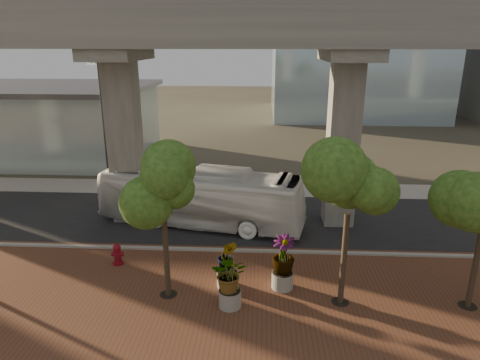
{
  "coord_description": "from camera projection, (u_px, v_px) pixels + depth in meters",
  "views": [
    {
      "loc": [
        1.68,
        -20.96,
        9.94
      ],
      "look_at": [
        0.5,
        0.5,
        2.95
      ],
      "focal_mm": 32.0,
      "sensor_mm": 36.0,
      "label": 1
    }
  ],
  "objects": [
    {
      "name": "streetlamp_east",
      "position": [
        342.0,
        118.0,
        26.7
      ],
      "size": [
        0.46,
        1.33,
        9.2
      ],
      "color": "#2D2E32",
      "rests_on": "ground"
    },
    {
      "name": "streetlamp_west",
      "position": [
        103.0,
        121.0,
        27.02
      ],
      "size": [
        0.44,
        1.28,
        8.83
      ],
      "color": "#313237",
      "rests_on": "ground"
    },
    {
      "name": "planter_front",
      "position": [
        230.0,
        276.0,
        16.35
      ],
      "size": [
        1.98,
        1.98,
        2.18
      ],
      "color": "#A29C92",
      "rests_on": "ground"
    },
    {
      "name": "planter_right",
      "position": [
        283.0,
        257.0,
        17.57
      ],
      "size": [
        2.21,
        2.21,
        2.36
      ],
      "color": "#AAA599",
      "rests_on": "ground"
    },
    {
      "name": "station_pavilion",
      "position": [
        21.0,
        120.0,
        38.3
      ],
      "size": [
        23.0,
        13.0,
        6.3
      ],
      "color": "#AABEC2",
      "rests_on": "ground"
    },
    {
      "name": "brick_plaza",
      "position": [
        213.0,
        329.0,
        15.46
      ],
      "size": [
        70.0,
        13.0,
        0.06
      ],
      "primitive_type": "cube",
      "color": "brown",
      "rests_on": "ground"
    },
    {
      "name": "far_sidewalk",
      "position": [
        238.0,
        189.0,
        30.17
      ],
      "size": [
        90.0,
        3.0,
        0.06
      ],
      "primitive_type": "cube",
      "color": "#9D9992",
      "rests_on": "ground"
    },
    {
      "name": "asphalt_road",
      "position": [
        233.0,
        220.0,
        24.96
      ],
      "size": [
        90.0,
        8.0,
        0.04
      ],
      "primitive_type": "cube",
      "color": "black",
      "rests_on": "ground"
    },
    {
      "name": "planter_left",
      "position": [
        227.0,
        259.0,
        17.68
      ],
      "size": [
        1.96,
        1.96,
        2.15
      ],
      "color": "#ACA59B",
      "rests_on": "ground"
    },
    {
      "name": "transit_bus",
      "position": [
        201.0,
        198.0,
        23.9
      ],
      "size": [
        11.9,
        5.17,
        3.23
      ],
      "primitive_type": "imported",
      "rotation": [
        0.0,
        0.0,
        1.35
      ],
      "color": "white",
      "rests_on": "ground"
    },
    {
      "name": "ground",
      "position": [
        230.0,
        235.0,
        23.06
      ],
      "size": [
        160.0,
        160.0,
        0.0
      ],
      "primitive_type": "plane",
      "color": "#3B362B",
      "rests_on": "ground"
    },
    {
      "name": "street_tree_near_east",
      "position": [
        350.0,
        188.0,
        15.51
      ],
      "size": [
        3.55,
        3.55,
        6.46
      ],
      "color": "#423325",
      "rests_on": "ground"
    },
    {
      "name": "transit_viaduct",
      "position": [
        232.0,
        94.0,
        22.71
      ],
      "size": [
        72.0,
        5.6,
        12.4
      ],
      "color": "gray",
      "rests_on": "ground"
    },
    {
      "name": "street_tree_near_west",
      "position": [
        162.0,
        189.0,
        16.1
      ],
      "size": [
        3.24,
        3.24,
        6.08
      ],
      "color": "#423325",
      "rests_on": "ground"
    },
    {
      "name": "fire_hydrant",
      "position": [
        117.0,
        254.0,
        19.77
      ],
      "size": [
        0.53,
        0.48,
        1.07
      ],
      "color": "maroon",
      "rests_on": "ground"
    },
    {
      "name": "curb_strip",
      "position": [
        227.0,
        251.0,
        21.14
      ],
      "size": [
        70.0,
        0.25,
        0.16
      ],
      "primitive_type": "cube",
      "color": "#9D9992",
      "rests_on": "ground"
    }
  ]
}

